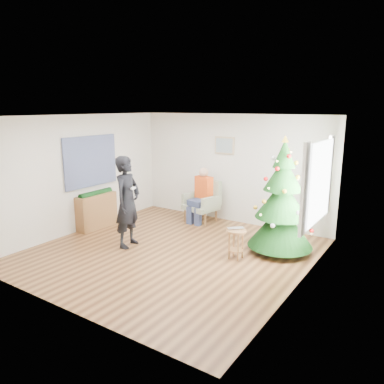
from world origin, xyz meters
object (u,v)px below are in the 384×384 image
Objects in this scene: armchair at (203,206)px; standing_man at (127,202)px; christmas_tree at (282,201)px; console at (97,211)px; stool at (236,244)px.

armchair is 2.33m from standing_man.
christmas_tree is 1.23× the size of standing_man.
christmas_tree is 4.23m from console.
console is (-4.07, -0.95, -0.62)m from christmas_tree.
stool is 0.31× the size of standing_man.
standing_man reaches higher than armchair.
christmas_tree is 1.21m from stool.
standing_man reaches higher than console.
christmas_tree reaches higher than standing_man.
christmas_tree reaches higher than armchair.
christmas_tree is 2.26× the size of console.
stool is 2.29m from standing_man.
stool is 2.40m from armchair.
christmas_tree is at bearing 14.71° from console.
standing_man reaches higher than stool.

